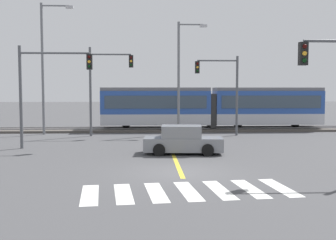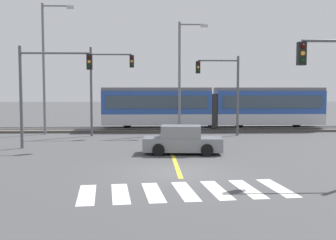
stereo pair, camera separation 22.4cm
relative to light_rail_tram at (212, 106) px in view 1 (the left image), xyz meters
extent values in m
plane|color=#474749|center=(-4.10, -17.99, -2.05)|extent=(200.00, 200.00, 0.00)
cube|color=#4C4742|center=(-4.10, 0.01, -1.96)|extent=(120.00, 4.00, 0.18)
cube|color=#939399|center=(-4.10, -0.71, -1.82)|extent=(120.00, 0.08, 0.10)
cube|color=#939399|center=(-4.10, 0.73, -1.82)|extent=(120.00, 0.08, 0.10)
cube|color=#B7BAC1|center=(-4.75, 0.01, -1.07)|extent=(9.00, 2.60, 0.90)
cube|color=#284C9E|center=(-4.75, 0.01, 0.33)|extent=(9.00, 2.60, 1.90)
cube|color=#384756|center=(-4.75, -1.31, 0.38)|extent=(8.28, 0.04, 1.04)
cube|color=slate|center=(-4.75, 0.01, 1.42)|extent=(9.00, 2.39, 0.28)
cylinder|color=black|center=(-2.27, 0.01, -1.52)|extent=(0.70, 0.20, 0.70)
cylinder|color=black|center=(-7.22, 0.01, -1.52)|extent=(0.70, 0.20, 0.70)
cube|color=#B7BAC1|center=(4.75, 0.01, -1.07)|extent=(9.00, 2.60, 0.90)
cube|color=#284C9E|center=(4.75, 0.01, 0.33)|extent=(9.00, 2.60, 1.90)
cube|color=#384756|center=(4.75, -1.31, 0.38)|extent=(8.28, 0.04, 1.04)
cube|color=slate|center=(4.75, 0.01, 1.42)|extent=(9.00, 2.39, 0.28)
cylinder|color=black|center=(7.22, 0.01, -1.52)|extent=(0.70, 0.20, 0.70)
cylinder|color=black|center=(2.28, 0.01, -1.52)|extent=(0.70, 0.20, 0.70)
cube|color=#2D2D2D|center=(0.00, 0.01, -0.37)|extent=(0.50, 2.34, 2.80)
cube|color=silver|center=(-7.38, -21.63, -2.04)|extent=(0.85, 2.84, 0.01)
cube|color=silver|center=(-6.29, -21.51, -2.04)|extent=(0.85, 2.84, 0.01)
cube|color=silver|center=(-5.20, -21.40, -2.04)|extent=(0.85, 2.84, 0.01)
cube|color=silver|center=(-4.10, -21.29, -2.04)|extent=(0.85, 2.84, 0.01)
cube|color=silver|center=(-3.01, -21.17, -2.04)|extent=(0.85, 2.84, 0.01)
cube|color=silver|center=(-1.91, -21.06, -2.04)|extent=(0.85, 2.84, 0.01)
cube|color=silver|center=(-0.82, -20.94, -2.04)|extent=(0.85, 2.84, 0.01)
cube|color=gold|center=(-4.10, -10.64, -2.05)|extent=(0.20, 17.29, 0.01)
cube|color=gray|center=(-3.54, -12.92, -1.53)|extent=(4.32, 2.02, 0.72)
cube|color=gray|center=(-3.64, -12.91, -0.85)|extent=(2.21, 1.68, 0.64)
cube|color=#384756|center=(-2.64, -12.99, -0.85)|extent=(0.21, 1.43, 0.52)
cube|color=#384756|center=(-3.58, -12.13, -0.85)|extent=(1.78, 0.18, 0.48)
cylinder|color=black|center=(-2.22, -12.17, -1.73)|extent=(0.66, 0.27, 0.64)
cylinder|color=black|center=(-2.35, -13.86, -1.73)|extent=(0.66, 0.27, 0.64)
cylinder|color=black|center=(-4.73, -11.97, -1.73)|extent=(0.66, 0.27, 0.64)
cylinder|color=black|center=(-4.86, -13.67, -1.73)|extent=(0.66, 0.27, 0.64)
cube|color=black|center=(0.62, -19.06, 2.80)|extent=(0.32, 0.28, 0.90)
sphere|color=#360605|center=(0.62, -19.21, 3.07)|extent=(0.18, 0.18, 0.18)
sphere|color=#F7AA26|center=(0.62, -19.21, 2.80)|extent=(0.18, 0.18, 0.18)
sphere|color=black|center=(0.62, -19.21, 2.53)|extent=(0.18, 0.18, 0.18)
cylinder|color=#515459|center=(-12.82, -10.45, 0.94)|extent=(0.18, 0.18, 5.98)
cylinder|color=#515459|center=(-10.82, -10.45, 3.51)|extent=(4.00, 0.12, 0.12)
cube|color=black|center=(-8.82, -10.45, 3.01)|extent=(0.32, 0.28, 0.90)
sphere|color=#360605|center=(-8.82, -10.60, 3.28)|extent=(0.18, 0.18, 0.18)
sphere|color=#F7AA26|center=(-8.82, -10.60, 3.01)|extent=(0.18, 0.18, 0.18)
sphere|color=black|center=(-8.82, -10.60, 2.74)|extent=(0.18, 0.18, 0.18)
cylinder|color=#515459|center=(1.26, -4.13, 0.92)|extent=(0.18, 0.18, 5.93)
cylinder|color=#515459|center=(-0.24, -4.13, 3.54)|extent=(3.00, 0.12, 0.12)
cube|color=black|center=(-1.74, -4.13, 3.04)|extent=(0.32, 0.28, 0.90)
sphere|color=#360605|center=(-1.74, -4.28, 3.31)|extent=(0.18, 0.18, 0.18)
sphere|color=#F7AA26|center=(-1.74, -4.28, 3.04)|extent=(0.18, 0.18, 0.18)
sphere|color=black|center=(-1.74, -4.28, 2.77)|extent=(0.18, 0.18, 0.18)
cylinder|color=#515459|center=(-9.63, -4.06, 1.22)|extent=(0.18, 0.18, 6.54)
cylinder|color=#515459|center=(-8.13, -4.06, 3.97)|extent=(3.00, 0.12, 0.12)
cube|color=black|center=(-6.63, -4.06, 3.47)|extent=(0.32, 0.28, 0.90)
sphere|color=#360605|center=(-6.63, -4.21, 3.74)|extent=(0.18, 0.18, 0.18)
sphere|color=#F7AA26|center=(-6.63, -4.21, 3.47)|extent=(0.18, 0.18, 0.18)
sphere|color=black|center=(-6.63, -4.21, 3.20)|extent=(0.18, 0.18, 0.18)
cylinder|color=slate|center=(-13.40, -2.71, 2.93)|extent=(0.20, 0.20, 9.96)
cylinder|color=slate|center=(-12.34, -2.71, 7.71)|extent=(2.11, 0.12, 0.12)
cube|color=#B2B2B7|center=(-11.29, -2.71, 7.61)|extent=(0.56, 0.28, 0.20)
cylinder|color=slate|center=(-3.01, -2.72, 2.27)|extent=(0.20, 0.20, 8.64)
cylinder|color=slate|center=(-2.06, -2.72, 6.39)|extent=(1.90, 0.12, 0.12)
cube|color=#B2B2B7|center=(-1.11, -2.72, 6.29)|extent=(0.56, 0.28, 0.20)
camera|label=1|loc=(-5.52, -35.34, 1.41)|focal=45.00mm
camera|label=2|loc=(-5.29, -35.35, 1.41)|focal=45.00mm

